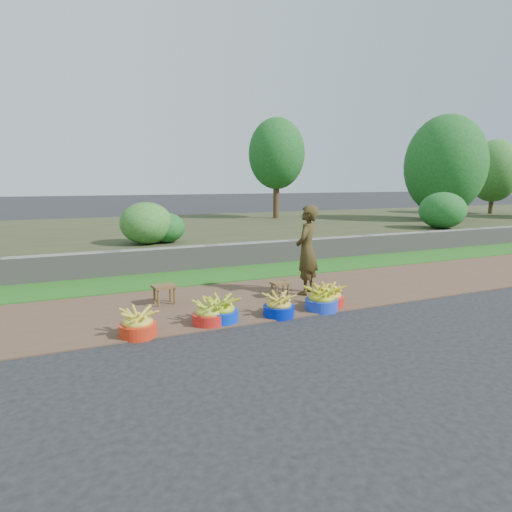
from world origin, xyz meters
name	(u,v)px	position (x,y,z in m)	size (l,w,h in m)	color
ground_plane	(296,318)	(0.00, 0.00, 0.00)	(120.00, 120.00, 0.00)	black
dirt_shoulder	(262,297)	(0.00, 1.25, 0.01)	(80.00, 2.50, 0.02)	brown
grass_verge	(224,274)	(0.00, 3.25, 0.02)	(80.00, 1.50, 0.04)	#23611A
retaining_wall	(212,257)	(0.00, 4.10, 0.28)	(80.00, 0.35, 0.55)	slate
earth_bank	(167,234)	(0.00, 9.00, 0.25)	(80.00, 10.00, 0.50)	#363B21
vegetation	(48,159)	(-3.42, 7.49, 2.62)	(36.10, 8.66, 4.65)	#3F2D1A
basin_a	(138,324)	(-2.28, 0.19, 0.17)	(0.49, 0.49, 0.37)	red
basin_b	(209,314)	(-1.28, 0.26, 0.16)	(0.47, 0.47, 0.35)	red
basin_c	(221,311)	(-1.09, 0.30, 0.17)	(0.51, 0.51, 0.38)	#042FD3
basin_d	(279,306)	(-0.20, 0.19, 0.16)	(0.48, 0.48, 0.36)	#011BAB
basin_e	(321,300)	(0.57, 0.20, 0.17)	(0.52, 0.52, 0.39)	blue
basin_f	(329,297)	(0.79, 0.33, 0.16)	(0.49, 0.49, 0.37)	#B4201A
stool_left	(164,289)	(-1.66, 1.49, 0.28)	(0.40, 0.33, 0.32)	brown
stool_right	(280,285)	(0.29, 1.10, 0.24)	(0.32, 0.25, 0.27)	brown
vendor_woman	(307,250)	(0.83, 1.14, 0.82)	(0.58, 0.38, 1.60)	black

